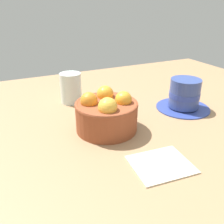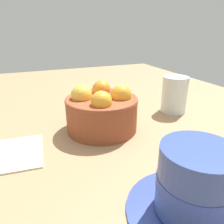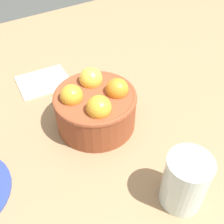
{
  "view_description": "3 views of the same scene",
  "coord_description": "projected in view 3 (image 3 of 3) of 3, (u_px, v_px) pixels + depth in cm",
  "views": [
    {
      "loc": [
        21.5,
        48.32,
        29.25
      ],
      "look_at": [
        -1.79,
        -0.68,
        3.98
      ],
      "focal_mm": 39.11,
      "sensor_mm": 36.0,
      "label": 1
    },
    {
      "loc": [
        -39.97,
        14.37,
        20.89
      ],
      "look_at": [
        1.71,
        -3.05,
        2.82
      ],
      "focal_mm": 34.84,
      "sensor_mm": 36.0,
      "label": 2
    },
    {
      "loc": [
        -17.58,
        -32.98,
        38.38
      ],
      "look_at": [
        1.94,
        -2.59,
        4.03
      ],
      "focal_mm": 44.21,
      "sensor_mm": 36.0,
      "label": 3
    }
  ],
  "objects": [
    {
      "name": "ground_plane",
      "position": [
        97.0,
        130.0,
        0.55
      ],
      "size": [
        144.17,
        104.9,
        3.92
      ],
      "primitive_type": "cube",
      "color": "#997551"
    },
    {
      "name": "terracotta_bowl",
      "position": [
        95.0,
        106.0,
        0.5
      ],
      "size": [
        15.06,
        15.06,
        9.87
      ],
      "color": "brown",
      "rests_on": "ground_plane"
    },
    {
      "name": "water_glass",
      "position": [
        185.0,
        181.0,
        0.39
      ],
      "size": [
        6.38,
        6.38,
        9.15
      ],
      "primitive_type": "cylinder",
      "color": "silver",
      "rests_on": "ground_plane"
    },
    {
      "name": "folded_napkin",
      "position": [
        44.0,
        81.0,
        0.63
      ],
      "size": [
        12.07,
        10.54,
        0.6
      ],
      "primitive_type": "cube",
      "rotation": [
        0.0,
        0.0,
        -0.09
      ],
      "color": "beige",
      "rests_on": "ground_plane"
    }
  ]
}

